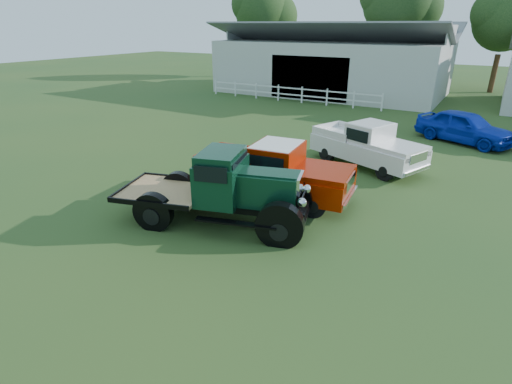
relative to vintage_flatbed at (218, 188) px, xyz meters
The scene contains 10 objects.
ground 1.59m from the vintage_flatbed, 43.03° to the right, with size 120.00×120.00×0.00m, color #274A1F.
shed_left 26.03m from the vintage_flatbed, 103.75° to the left, with size 18.80×10.20×5.60m, color #BABABA, non-canonical shape.
fence_rail 20.53m from the vintage_flatbed, 110.46° to the left, with size 14.20×0.16×1.20m, color white, non-canonical shape.
tree_a 36.75m from the vintage_flatbed, 118.05° to the left, with size 6.30×6.30×10.50m, color black, non-canonical shape.
tree_b 33.70m from the vintage_flatbed, 95.46° to the left, with size 6.90×6.90×11.50m, color black, non-canonical shape.
tree_c 32.93m from the vintage_flatbed, 79.76° to the left, with size 5.40×5.40×9.00m, color black, non-canonical shape.
vintage_flatbed is the anchor object (origin of this frame).
red_pickup 2.48m from the vintage_flatbed, 78.03° to the left, with size 5.38×2.07×1.96m, color #981A01, non-canonical shape.
white_pickup 7.72m from the vintage_flatbed, 73.26° to the left, with size 4.93×1.91×1.81m, color silver, non-canonical shape.
misc_car_blue 14.50m from the vintage_flatbed, 68.27° to the left, with size 1.87×4.64×1.58m, color #0725A6.
Camera 1 is at (5.65, -7.93, 5.55)m, focal length 28.00 mm.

